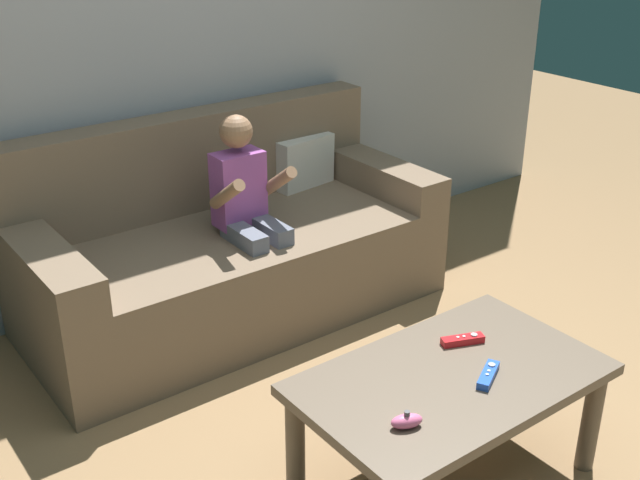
{
  "coord_description": "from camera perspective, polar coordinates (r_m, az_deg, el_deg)",
  "views": [
    {
      "loc": [
        -1.46,
        -1.22,
        1.76
      ],
      "look_at": [
        0.08,
        0.83,
        0.59
      ],
      "focal_mm": 44.51,
      "sensor_mm": 36.0,
      "label": 1
    }
  ],
  "objects": [
    {
      "name": "wall_back",
      "position": [
        3.49,
        -12.13,
        15.72
      ],
      "size": [
        5.0,
        0.05,
        2.5
      ],
      "primitive_type": "cube",
      "color": "#999EA8",
      "rests_on": "ground"
    },
    {
      "name": "couch",
      "position": [
        3.47,
        -6.59,
        -0.57
      ],
      "size": [
        1.78,
        0.8,
        0.83
      ],
      "color": "#75604C",
      "rests_on": "ground"
    },
    {
      "name": "person_seated_on_couch",
      "position": [
        3.25,
        -5.06,
        2.1
      ],
      "size": [
        0.29,
        0.36,
        0.9
      ],
      "color": "slate",
      "rests_on": "ground"
    },
    {
      "name": "coffee_table",
      "position": [
        2.48,
        9.33,
        -10.71
      ],
      "size": [
        0.93,
        0.56,
        0.4
      ],
      "color": "brown",
      "rests_on": "ground"
    },
    {
      "name": "game_remote_red_near_edge",
      "position": [
        2.59,
        10.23,
        -7.09
      ],
      "size": [
        0.14,
        0.09,
        0.03
      ],
      "color": "red",
      "rests_on": "coffee_table"
    },
    {
      "name": "nunchuk_pink",
      "position": [
        2.21,
        6.25,
        -12.81
      ],
      "size": [
        0.1,
        0.07,
        0.05
      ],
      "color": "pink",
      "rests_on": "coffee_table"
    },
    {
      "name": "game_remote_blue_far_corner",
      "position": [
        2.44,
        12.0,
        -9.47
      ],
      "size": [
        0.14,
        0.1,
        0.03
      ],
      "color": "blue",
      "rests_on": "coffee_table"
    }
  ]
}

